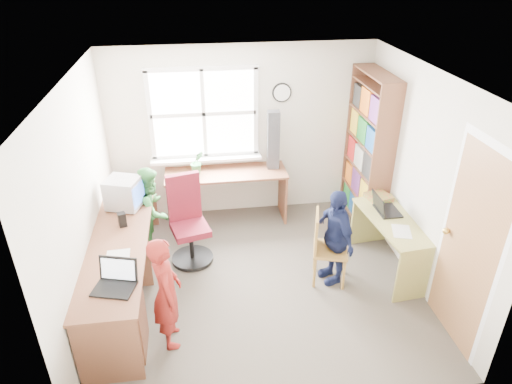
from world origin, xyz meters
TOP-DOWN VIEW (x-y plane):
  - room at (0.01, 0.10)m, footprint 3.64×3.44m
  - l_desk at (-1.31, -0.28)m, footprint 2.38×2.95m
  - right_desk at (1.60, 0.02)m, footprint 0.66×1.24m
  - bookshelf at (1.65, 1.19)m, footprint 0.30×1.02m
  - swivel_chair at (-0.78, 0.59)m, footprint 0.63×0.63m
  - wooden_chair at (0.74, -0.07)m, footprint 0.47×0.47m
  - crt_monitor at (-1.50, 0.65)m, footprint 0.46×0.43m
  - laptop_left at (-1.43, -0.79)m, footprint 0.43×0.38m
  - laptop_right at (1.52, 0.21)m, footprint 0.29×0.35m
  - speaker_a at (-1.48, 0.23)m, footprint 0.10×0.10m
  - speaker_b at (-1.51, 0.85)m, footprint 0.12×0.12m
  - cd_tower at (0.41, 1.49)m, footprint 0.17×0.15m
  - game_box at (1.58, 0.53)m, footprint 0.34×0.34m
  - paper_a at (-1.47, -0.39)m, footprint 0.24×0.34m
  - paper_b at (1.56, -0.22)m, footprint 0.27×0.32m
  - potted_plant at (-0.63, 1.44)m, footprint 0.21×0.19m
  - person_red at (-1.00, -0.77)m, footprint 0.34×0.47m
  - person_green at (-1.22, 0.82)m, footprint 0.54×0.64m
  - person_navy at (0.85, -0.07)m, footprint 0.43×0.73m

SIDE VIEW (x-z plane):
  - l_desk at x=-1.31m, z-range 0.08..0.83m
  - swivel_chair at x=-0.78m, z-range -0.08..1.03m
  - wooden_chair at x=0.74m, z-range 0.04..0.92m
  - right_desk at x=1.60m, z-range 0.16..0.84m
  - person_green at x=-1.22m, z-range 0.00..1.16m
  - person_navy at x=0.85m, z-range 0.00..1.17m
  - person_red at x=-1.00m, z-range 0.00..1.20m
  - paper_b at x=1.56m, z-range 0.69..0.69m
  - game_box at x=1.58m, z-range 0.69..0.74m
  - laptop_right at x=1.52m, z-range 0.62..0.86m
  - paper_a at x=-1.47m, z-range 0.75..0.75m
  - laptop_left at x=-1.43m, z-range 0.68..0.93m
  - speaker_a at x=-1.48m, z-range 0.75..0.91m
  - speaker_b at x=-1.51m, z-range 0.75..0.94m
  - potted_plant at x=-0.63m, z-range 0.75..1.08m
  - crt_monitor at x=-1.50m, z-range 0.75..1.12m
  - bookshelf at x=1.65m, z-range -0.05..2.05m
  - cd_tower at x=0.41m, z-range 0.75..1.56m
  - room at x=0.01m, z-range 0.00..2.44m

